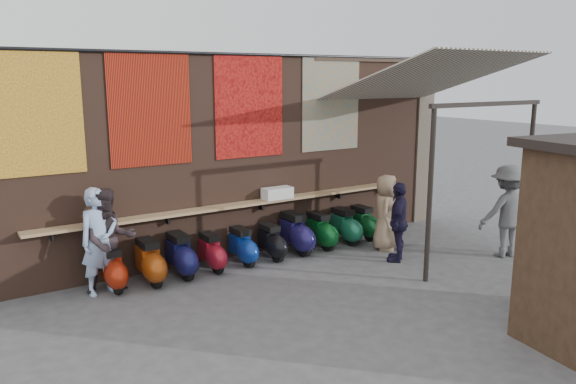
# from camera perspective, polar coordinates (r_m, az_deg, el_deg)

# --- Properties ---
(ground) EXTENTS (70.00, 70.00, 0.00)m
(ground) POSITION_cam_1_polar(r_m,az_deg,el_deg) (9.50, 2.22, -10.40)
(ground) COLOR #474749
(ground) RESTS_ON ground
(brick_wall) EXTENTS (10.00, 0.40, 4.00)m
(brick_wall) POSITION_cam_1_polar(r_m,az_deg,el_deg) (11.22, -5.74, 3.57)
(brick_wall) COLOR brown
(brick_wall) RESTS_ON ground
(pier_right) EXTENTS (0.50, 0.50, 4.00)m
(pier_right) POSITION_cam_1_polar(r_m,az_deg,el_deg) (14.36, 13.03, 5.09)
(pier_right) COLOR #4C4238
(pier_right) RESTS_ON ground
(eating_counter) EXTENTS (8.00, 0.32, 0.05)m
(eating_counter) POSITION_cam_1_polar(r_m,az_deg,el_deg) (11.06, -4.76, -1.27)
(eating_counter) COLOR #9E7A51
(eating_counter) RESTS_ON brick_wall
(shelf_box) EXTENTS (0.62, 0.29, 0.23)m
(shelf_box) POSITION_cam_1_polar(r_m,az_deg,el_deg) (11.41, -1.09, -0.11)
(shelf_box) COLOR white
(shelf_box) RESTS_ON eating_counter
(tapestry_redgold) EXTENTS (1.50, 0.02, 2.00)m
(tapestry_redgold) POSITION_cam_1_polar(r_m,az_deg,el_deg) (9.77, -24.43, 7.31)
(tapestry_redgold) COLOR #9A3316
(tapestry_redgold) RESTS_ON brick_wall
(tapestry_sun) EXTENTS (1.50, 0.02, 2.00)m
(tapestry_sun) POSITION_cam_1_polar(r_m,az_deg,el_deg) (10.24, -13.81, 8.16)
(tapestry_sun) COLOR red
(tapestry_sun) RESTS_ON brick_wall
(tapestry_orange) EXTENTS (1.50, 0.02, 2.00)m
(tapestry_orange) POSITION_cam_1_polar(r_m,az_deg,el_deg) (11.07, -3.92, 8.70)
(tapestry_orange) COLOR red
(tapestry_orange) RESTS_ON brick_wall
(tapestry_multi) EXTENTS (1.50, 0.02, 2.00)m
(tapestry_multi) POSITION_cam_1_polar(r_m,az_deg,el_deg) (12.18, 4.40, 8.95)
(tapestry_multi) COLOR teal
(tapestry_multi) RESTS_ON brick_wall
(hang_rail) EXTENTS (9.50, 0.06, 0.06)m
(hang_rail) POSITION_cam_1_polar(r_m,az_deg,el_deg) (10.91, -5.38, 13.78)
(hang_rail) COLOR black
(hang_rail) RESTS_ON brick_wall
(scooter_stool_0) EXTENTS (0.34, 0.76, 0.72)m
(scooter_stool_0) POSITION_cam_1_polar(r_m,az_deg,el_deg) (10.04, -17.40, -7.51)
(scooter_stool_0) COLOR #A5210C
(scooter_stool_0) RESTS_ON ground
(scooter_stool_1) EXTENTS (0.37, 0.82, 0.77)m
(scooter_stool_1) POSITION_cam_1_polar(r_m,az_deg,el_deg) (10.15, -13.85, -6.95)
(scooter_stool_1) COLOR #983C0D
(scooter_stool_1) RESTS_ON ground
(scooter_stool_2) EXTENTS (0.37, 0.83, 0.79)m
(scooter_stool_2) POSITION_cam_1_polar(r_m,az_deg,el_deg) (10.37, -10.84, -6.37)
(scooter_stool_2) COLOR #13154A
(scooter_stool_2) RESTS_ON ground
(scooter_stool_3) EXTENTS (0.33, 0.73, 0.69)m
(scooter_stool_3) POSITION_cam_1_polar(r_m,az_deg,el_deg) (10.61, -7.76, -6.12)
(scooter_stool_3) COLOR maroon
(scooter_stool_3) RESTS_ON ground
(scooter_stool_4) EXTENTS (0.33, 0.74, 0.70)m
(scooter_stool_4) POSITION_cam_1_polar(r_m,az_deg,el_deg) (10.88, -4.66, -5.56)
(scooter_stool_4) COLOR navy
(scooter_stool_4) RESTS_ON ground
(scooter_stool_5) EXTENTS (0.33, 0.73, 0.70)m
(scooter_stool_5) POSITION_cam_1_polar(r_m,az_deg,el_deg) (11.15, -1.72, -5.12)
(scooter_stool_5) COLOR black
(scooter_stool_5) RESTS_ON ground
(scooter_stool_6) EXTENTS (0.39, 0.88, 0.83)m
(scooter_stool_6) POSITION_cam_1_polar(r_m,az_deg,el_deg) (11.50, 0.78, -4.25)
(scooter_stool_6) COLOR #1C1751
(scooter_stool_6) RESTS_ON ground
(scooter_stool_7) EXTENTS (0.35, 0.79, 0.75)m
(scooter_stool_7) POSITION_cam_1_polar(r_m,az_deg,el_deg) (11.85, 3.34, -3.99)
(scooter_stool_7) COLOR #0C5520
(scooter_stool_7) RESTS_ON ground
(scooter_stool_8) EXTENTS (0.36, 0.79, 0.75)m
(scooter_stool_8) POSITION_cam_1_polar(r_m,az_deg,el_deg) (12.27, 5.81, -3.48)
(scooter_stool_8) COLOR #186044
(scooter_stool_8) RESTS_ON ground
(scooter_stool_9) EXTENTS (0.35, 0.77, 0.73)m
(scooter_stool_9) POSITION_cam_1_polar(r_m,az_deg,el_deg) (12.62, 7.69, -3.15)
(scooter_stool_9) COLOR #0E4921
(scooter_stool_9) RESTS_ON ground
(diner_left) EXTENTS (0.74, 0.57, 1.80)m
(diner_left) POSITION_cam_1_polar(r_m,az_deg,el_deg) (9.80, -18.62, -4.75)
(diner_left) COLOR #96B1DB
(diner_left) RESTS_ON ground
(diner_right) EXTENTS (0.91, 0.74, 1.77)m
(diner_right) POSITION_cam_1_polar(r_m,az_deg,el_deg) (9.85, -17.66, -4.70)
(diner_right) COLOR #302528
(diner_right) RESTS_ON ground
(shopper_navy) EXTENTS (0.96, 0.87, 1.58)m
(shopper_navy) POSITION_cam_1_polar(r_m,az_deg,el_deg) (11.15, 11.17, -2.99)
(shopper_navy) COLOR black
(shopper_navy) RESTS_ON ground
(shopper_grey) EXTENTS (1.34, 0.99, 1.86)m
(shopper_grey) POSITION_cam_1_polar(r_m,az_deg,el_deg) (12.03, 21.36, -1.81)
(shopper_grey) COLOR #535558
(shopper_grey) RESTS_ON ground
(shopper_tan) EXTENTS (0.91, 0.91, 1.59)m
(shopper_tan) POSITION_cam_1_polar(r_m,az_deg,el_deg) (11.85, 9.89, -2.05)
(shopper_tan) COLOR #90775C
(shopper_tan) RESTS_ON ground
(stall_shelf) EXTENTS (2.03, 0.42, 0.06)m
(stall_shelf) POSITION_cam_1_polar(r_m,az_deg,el_deg) (9.27, 27.06, -5.89)
(stall_shelf) COLOR #473321
(stall_shelf) RESTS_ON market_stall
(awning_canvas) EXTENTS (3.20, 3.28, 0.97)m
(awning_canvas) POSITION_cam_1_polar(r_m,az_deg,el_deg) (11.81, 13.96, 11.24)
(awning_canvas) COLOR beige
(awning_canvas) RESTS_ON brick_wall
(awning_ledger) EXTENTS (3.30, 0.08, 0.12)m
(awning_ledger) POSITION_cam_1_polar(r_m,az_deg,el_deg) (12.95, 8.76, 13.22)
(awning_ledger) COLOR #33261C
(awning_ledger) RESTS_ON brick_wall
(awning_header) EXTENTS (3.00, 0.08, 0.08)m
(awning_header) POSITION_cam_1_polar(r_m,az_deg,el_deg) (10.85, 19.70, 8.42)
(awning_header) COLOR black
(awning_header) RESTS_ON awning_post_left
(awning_post_left) EXTENTS (0.09, 0.09, 3.10)m
(awning_post_left) POSITION_cam_1_polar(r_m,az_deg,el_deg) (9.96, 14.22, -0.37)
(awning_post_left) COLOR black
(awning_post_left) RESTS_ON ground
(awning_post_right) EXTENTS (0.09, 0.09, 3.10)m
(awning_post_right) POSITION_cam_1_polar(r_m,az_deg,el_deg) (12.15, 23.21, 1.15)
(awning_post_right) COLOR black
(awning_post_right) RESTS_ON ground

